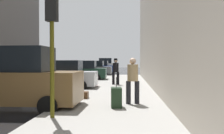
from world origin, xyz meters
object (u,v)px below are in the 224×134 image
at_px(parked_dark_green_sedan, 83,71).
at_px(parked_gray_coupe, 94,69).
at_px(parked_silver_sedan, 63,76).
at_px(traffic_light, 52,25).
at_px(pedestrian_in_tan_coat, 133,78).
at_px(duffel_bag, 84,95).
at_px(rolling_suitcase, 116,97).
at_px(parked_blue_sedan, 100,67).
at_px(parked_bronze_suv, 17,81).
at_px(fire_hydrant, 95,80).
at_px(pedestrian_with_fedora, 116,70).
at_px(parked_white_van, 105,65).

distance_m(parked_dark_green_sedan, parked_gray_coupe, 6.90).
xyz_separation_m(parked_silver_sedan, traffic_light, (1.85, -8.06, 1.91)).
bearing_deg(pedestrian_in_tan_coat, parked_dark_green_sedan, 108.38).
bearing_deg(duffel_bag, parked_silver_sedan, 115.69).
distance_m(parked_silver_sedan, parked_dark_green_sedan, 6.85).
relative_size(pedestrian_in_tan_coat, rolling_suitcase, 1.64).
relative_size(parked_gray_coupe, parked_blue_sedan, 0.99).
distance_m(parked_bronze_suv, parked_silver_sedan, 6.26).
xyz_separation_m(parked_blue_sedan, rolling_suitcase, (3.57, -26.41, -0.36)).
bearing_deg(parked_dark_green_sedan, fire_hydrant, -72.33).
xyz_separation_m(parked_gray_coupe, parked_blue_sedan, (-0.00, 6.28, 0.00)).
height_order(parked_gray_coupe, pedestrian_with_fedora, pedestrian_with_fedora).
xyz_separation_m(parked_bronze_suv, rolling_suitcase, (3.57, -0.11, -0.54)).
bearing_deg(pedestrian_with_fedora, parked_gray_coupe, 104.88).
height_order(fire_hydrant, traffic_light, traffic_light).
distance_m(parked_blue_sedan, traffic_light, 28.23).
distance_m(parked_gray_coupe, pedestrian_with_fedora, 12.21).
distance_m(parked_white_van, duffel_bag, 31.39).
distance_m(parked_bronze_suv, parked_white_van, 33.19).
bearing_deg(parked_white_van, pedestrian_with_fedora, -82.85).
height_order(parked_white_van, pedestrian_in_tan_coat, parked_white_van).
bearing_deg(rolling_suitcase, parked_silver_sedan, 119.30).
xyz_separation_m(parked_gray_coupe, fire_hydrant, (1.80, -12.56, -0.35)).
relative_size(parked_blue_sedan, pedestrian_with_fedora, 2.39).
xyz_separation_m(parked_bronze_suv, parked_gray_coupe, (0.00, 20.01, -0.18)).
height_order(parked_dark_green_sedan, fire_hydrant, parked_dark_green_sedan).
bearing_deg(parked_blue_sedan, parked_white_van, 90.00).
height_order(parked_gray_coupe, traffic_light, traffic_light).
bearing_deg(duffel_bag, parked_white_van, 93.84).
height_order(rolling_suitcase, duffel_bag, rolling_suitcase).
height_order(parked_white_van, pedestrian_with_fedora, parked_white_van).
relative_size(parked_silver_sedan, parked_dark_green_sedan, 0.99).
bearing_deg(parked_white_van, parked_blue_sedan, -90.00).
relative_size(parked_gray_coupe, rolling_suitcase, 4.05).
bearing_deg(parked_silver_sedan, traffic_light, -77.05).
xyz_separation_m(pedestrian_in_tan_coat, pedestrian_with_fedora, (-1.02, 7.60, 0.03)).
bearing_deg(parked_white_van, parked_gray_coupe, -90.00).
xyz_separation_m(parked_silver_sedan, parked_dark_green_sedan, (-0.00, 6.85, 0.00)).
distance_m(parked_gray_coupe, traffic_light, 21.98).
distance_m(parked_dark_green_sedan, pedestrian_with_fedora, 5.82).
height_order(pedestrian_with_fedora, rolling_suitcase, pedestrian_with_fedora).
xyz_separation_m(pedestrian_with_fedora, duffel_bag, (-1.03, -6.33, -0.85)).
xyz_separation_m(traffic_light, pedestrian_in_tan_coat, (2.30, 2.42, -1.65)).
distance_m(parked_blue_sedan, pedestrian_in_tan_coat, 26.01).
bearing_deg(fire_hydrant, parked_gray_coupe, 98.17).
bearing_deg(parked_gray_coupe, fire_hydrant, -81.83).
distance_m(pedestrian_with_fedora, rolling_suitcase, 8.36).
relative_size(parked_gray_coupe, traffic_light, 1.17).
xyz_separation_m(traffic_light, duffel_bag, (0.25, 3.69, -2.47)).
distance_m(traffic_light, pedestrian_with_fedora, 10.23).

